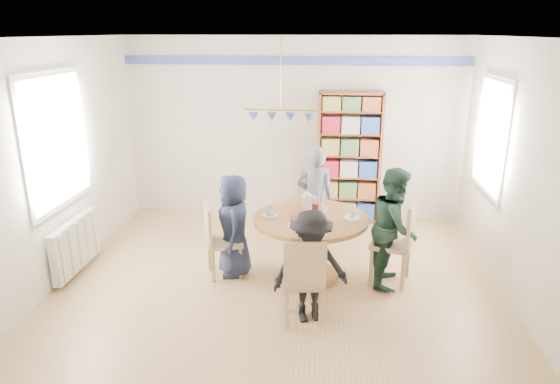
# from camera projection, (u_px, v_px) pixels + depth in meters

# --- Properties ---
(ground) EXTENTS (5.00, 5.00, 0.00)m
(ground) POSITION_uv_depth(u_px,v_px,m) (276.00, 294.00, 5.49)
(ground) COLOR tan
(room_shell) EXTENTS (5.00, 5.00, 5.00)m
(room_shell) POSITION_uv_depth(u_px,v_px,m) (262.00, 130.00, 5.82)
(room_shell) COLOR white
(room_shell) RESTS_ON ground
(radiator) EXTENTS (0.12, 1.00, 0.60)m
(radiator) POSITION_uv_depth(u_px,v_px,m) (76.00, 245.00, 5.89)
(radiator) COLOR silver
(radiator) RESTS_ON ground
(dining_table) EXTENTS (1.30, 1.30, 0.75)m
(dining_table) POSITION_uv_depth(u_px,v_px,m) (310.00, 233.00, 5.70)
(dining_table) COLOR brown
(dining_table) RESTS_ON ground
(chair_left) EXTENTS (0.50, 0.50, 0.88)m
(chair_left) POSITION_uv_depth(u_px,v_px,m) (218.00, 237.00, 5.76)
(chair_left) COLOR tan
(chair_left) RESTS_ON ground
(chair_right) EXTENTS (0.54, 0.54, 0.98)m
(chair_right) POSITION_uv_depth(u_px,v_px,m) (399.00, 239.00, 5.59)
(chair_right) COLOR tan
(chair_right) RESTS_ON ground
(chair_far) EXTENTS (0.47, 0.47, 0.93)m
(chair_far) POSITION_uv_depth(u_px,v_px,m) (311.00, 207.00, 6.68)
(chair_far) COLOR tan
(chair_far) RESTS_ON ground
(chair_near) EXTENTS (0.45, 0.45, 0.91)m
(chair_near) POSITION_uv_depth(u_px,v_px,m) (304.00, 277.00, 4.79)
(chair_near) COLOR tan
(chair_near) RESTS_ON ground
(person_left) EXTENTS (0.52, 0.67, 1.22)m
(person_left) POSITION_uv_depth(u_px,v_px,m) (234.00, 226.00, 5.77)
(person_left) COLOR #171E33
(person_left) RESTS_ON ground
(person_right) EXTENTS (0.64, 0.75, 1.36)m
(person_right) POSITION_uv_depth(u_px,v_px,m) (395.00, 227.00, 5.54)
(person_right) COLOR #172F23
(person_right) RESTS_ON ground
(person_far) EXTENTS (0.52, 0.36, 1.37)m
(person_far) POSITION_uv_depth(u_px,v_px,m) (315.00, 198.00, 6.49)
(person_far) COLOR gray
(person_far) RESTS_ON ground
(person_near) EXTENTS (0.84, 0.63, 1.16)m
(person_near) POSITION_uv_depth(u_px,v_px,m) (310.00, 267.00, 4.84)
(person_near) COLOR black
(person_near) RESTS_ON ground
(bookshelf) EXTENTS (0.93, 0.28, 1.94)m
(bookshelf) POSITION_uv_depth(u_px,v_px,m) (349.00, 159.00, 7.33)
(bookshelf) COLOR brown
(bookshelf) RESTS_ON ground
(tableware) EXTENTS (1.12, 1.12, 0.29)m
(tableware) POSITION_uv_depth(u_px,v_px,m) (309.00, 211.00, 5.65)
(tableware) COLOR white
(tableware) RESTS_ON dining_table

